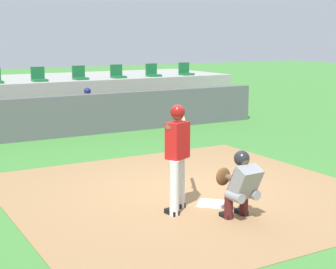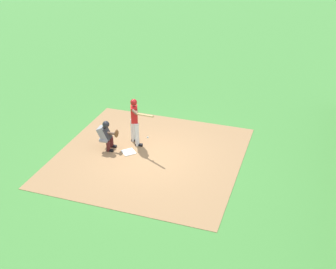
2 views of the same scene
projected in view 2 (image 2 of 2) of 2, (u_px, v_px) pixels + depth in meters
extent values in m
plane|color=#428438|center=(149.00, 156.00, 15.59)|extent=(80.00, 80.00, 0.00)
cube|color=#9E754C|center=(149.00, 156.00, 15.59)|extent=(6.40, 6.40, 0.01)
cube|color=white|center=(129.00, 152.00, 15.81)|extent=(0.62, 0.62, 0.02)
cylinder|color=silver|center=(133.00, 130.00, 16.36)|extent=(0.15, 0.15, 0.92)
cylinder|color=silver|center=(137.00, 135.00, 16.03)|extent=(0.15, 0.15, 0.92)
cube|color=red|center=(134.00, 114.00, 15.83)|extent=(0.44, 0.37, 0.60)
sphere|color=brown|center=(134.00, 103.00, 15.63)|extent=(0.21, 0.21, 0.21)
sphere|color=maroon|center=(134.00, 102.00, 15.61)|extent=(0.24, 0.24, 0.24)
cylinder|color=brown|center=(136.00, 110.00, 15.67)|extent=(0.54, 0.36, 0.18)
cylinder|color=brown|center=(135.00, 112.00, 15.49)|extent=(0.19, 0.27, 0.17)
cylinder|color=tan|center=(145.00, 115.00, 15.15)|extent=(0.43, 0.79, 0.24)
cube|color=black|center=(135.00, 140.00, 16.55)|extent=(0.16, 0.28, 0.09)
cube|color=black|center=(139.00, 145.00, 16.22)|extent=(0.16, 0.28, 0.09)
cylinder|color=gray|center=(107.00, 136.00, 16.01)|extent=(0.18, 0.33, 0.16)
cylinder|color=#4C1919|center=(112.00, 142.00, 16.08)|extent=(0.14, 0.14, 0.42)
cube|color=black|center=(113.00, 146.00, 16.14)|extent=(0.12, 0.25, 0.08)
cylinder|color=gray|center=(104.00, 141.00, 15.74)|extent=(0.18, 0.33, 0.16)
cylinder|color=#4C1919|center=(108.00, 146.00, 15.81)|extent=(0.14, 0.14, 0.42)
cube|color=black|center=(110.00, 150.00, 15.87)|extent=(0.12, 0.25, 0.08)
cube|color=gray|center=(104.00, 133.00, 15.78)|extent=(0.42, 0.46, 0.57)
cube|color=#2D2D33|center=(107.00, 133.00, 15.76)|extent=(0.39, 0.27, 0.45)
sphere|color=brown|center=(105.00, 125.00, 15.60)|extent=(0.21, 0.21, 0.21)
sphere|color=#232328|center=(106.00, 124.00, 15.59)|extent=(0.25, 0.25, 0.25)
cylinder|color=brown|center=(110.00, 133.00, 15.76)|extent=(0.12, 0.45, 0.10)
ellipsoid|color=brown|center=(116.00, 134.00, 15.75)|extent=(0.29, 0.14, 0.30)
sphere|color=white|center=(148.00, 137.00, 15.29)|extent=(0.07, 0.07, 0.07)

